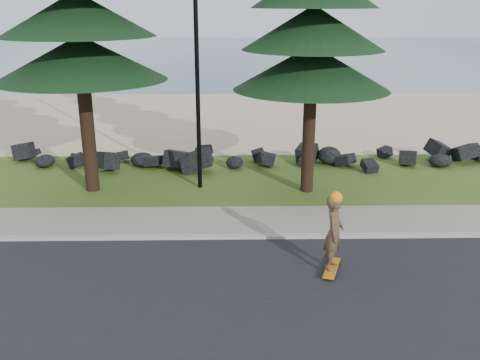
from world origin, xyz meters
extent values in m
plane|color=#3A551A|center=(0.00, 0.00, 0.00)|extent=(160.00, 160.00, 0.00)
cube|color=black|center=(0.00, -4.50, 0.01)|extent=(160.00, 7.00, 0.02)
cube|color=#A7A397|center=(0.00, -0.90, 0.05)|extent=(160.00, 0.20, 0.10)
cube|color=gray|center=(0.00, 0.20, 0.04)|extent=(160.00, 2.00, 0.08)
cube|color=tan|center=(0.00, 14.50, 0.01)|extent=(160.00, 15.00, 0.01)
cube|color=#3C5E74|center=(0.00, 51.00, 0.00)|extent=(160.00, 58.00, 0.01)
cylinder|color=black|center=(0.00, 3.20, 4.00)|extent=(0.14, 0.14, 8.00)
cube|color=#C46C0B|center=(3.32, -2.74, 0.10)|extent=(0.58, 1.06, 0.03)
imported|color=brown|center=(3.32, -2.74, 0.98)|extent=(0.60, 0.73, 1.73)
sphere|color=orange|center=(3.32, -2.74, 1.81)|extent=(0.28, 0.28, 0.28)
camera|label=1|loc=(1.03, -13.61, 5.87)|focal=40.00mm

